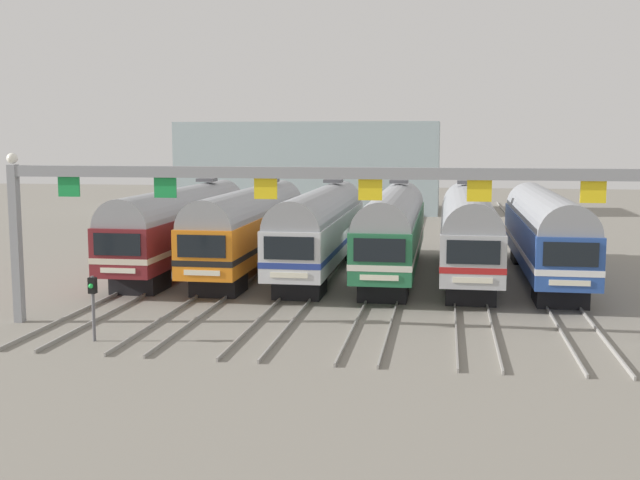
{
  "coord_description": "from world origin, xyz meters",
  "views": [
    {
      "loc": [
        4.83,
        -43.25,
        7.56
      ],
      "look_at": [
        -1.86,
        -1.18,
        2.07
      ],
      "focal_mm": 44.45,
      "sensor_mm": 36.0,
      "label": 1
    }
  ],
  "objects_px": {
    "commuter_train_orange": "(250,225)",
    "commuter_train_green": "(393,228)",
    "commuter_train_blue": "(545,230)",
    "commuter_train_silver": "(320,226)",
    "yard_signal_mast": "(93,296)",
    "commuter_train_maroon": "(181,224)",
    "catenary_gantry": "(317,197)",
    "commuter_train_stainless": "(468,229)"
  },
  "relations": [
    {
      "from": "catenary_gantry",
      "to": "commuter_train_green",
      "type": "bearing_deg",
      "value": 81.49
    },
    {
      "from": "commuter_train_green",
      "to": "commuter_train_blue",
      "type": "xyz_separation_m",
      "value": [
        8.08,
        -0.0,
        -0.0
      ]
    },
    {
      "from": "commuter_train_orange",
      "to": "yard_signal_mast",
      "type": "relative_size",
      "value": 7.3
    },
    {
      "from": "commuter_train_orange",
      "to": "commuter_train_silver",
      "type": "xyz_separation_m",
      "value": [
        4.04,
        0.0,
        0.0
      ]
    },
    {
      "from": "commuter_train_blue",
      "to": "yard_signal_mast",
      "type": "height_order",
      "value": "commuter_train_blue"
    },
    {
      "from": "commuter_train_blue",
      "to": "catenary_gantry",
      "type": "relative_size",
      "value": 0.71
    },
    {
      "from": "commuter_train_green",
      "to": "commuter_train_stainless",
      "type": "relative_size",
      "value": 1.0
    },
    {
      "from": "commuter_train_green",
      "to": "commuter_train_orange",
      "type": "bearing_deg",
      "value": 180.0
    },
    {
      "from": "commuter_train_green",
      "to": "commuter_train_maroon",
      "type": "bearing_deg",
      "value": 180.0
    },
    {
      "from": "commuter_train_maroon",
      "to": "commuter_train_orange",
      "type": "relative_size",
      "value": 1.0
    },
    {
      "from": "commuter_train_orange",
      "to": "commuter_train_green",
      "type": "bearing_deg",
      "value": 0.0
    },
    {
      "from": "commuter_train_stainless",
      "to": "yard_signal_mast",
      "type": "relative_size",
      "value": 7.3
    },
    {
      "from": "commuter_train_maroon",
      "to": "yard_signal_mast",
      "type": "height_order",
      "value": "commuter_train_maroon"
    },
    {
      "from": "commuter_train_maroon",
      "to": "commuter_train_green",
      "type": "bearing_deg",
      "value": 0.0
    },
    {
      "from": "commuter_train_green",
      "to": "yard_signal_mast",
      "type": "relative_size",
      "value": 7.3
    },
    {
      "from": "commuter_train_stainless",
      "to": "commuter_train_blue",
      "type": "xyz_separation_m",
      "value": [
        4.04,
        -0.0,
        -0.0
      ]
    },
    {
      "from": "commuter_train_blue",
      "to": "commuter_train_silver",
      "type": "bearing_deg",
      "value": 179.98
    },
    {
      "from": "commuter_train_maroon",
      "to": "commuter_train_blue",
      "type": "height_order",
      "value": "commuter_train_maroon"
    },
    {
      "from": "commuter_train_stainless",
      "to": "commuter_train_orange",
      "type": "bearing_deg",
      "value": 180.0
    },
    {
      "from": "commuter_train_maroon",
      "to": "commuter_train_green",
      "type": "distance_m",
      "value": 12.12
    },
    {
      "from": "commuter_train_silver",
      "to": "catenary_gantry",
      "type": "height_order",
      "value": "catenary_gantry"
    },
    {
      "from": "commuter_train_green",
      "to": "yard_signal_mast",
      "type": "distance_m",
      "value": 18.93
    },
    {
      "from": "catenary_gantry",
      "to": "commuter_train_maroon",
      "type": "bearing_deg",
      "value": 126.81
    },
    {
      "from": "commuter_train_green",
      "to": "yard_signal_mast",
      "type": "height_order",
      "value": "commuter_train_green"
    },
    {
      "from": "commuter_train_blue",
      "to": "yard_signal_mast",
      "type": "relative_size",
      "value": 7.3
    },
    {
      "from": "yard_signal_mast",
      "to": "commuter_train_orange",
      "type": "bearing_deg",
      "value": 82.8
    },
    {
      "from": "commuter_train_silver",
      "to": "commuter_train_green",
      "type": "distance_m",
      "value": 4.04
    },
    {
      "from": "commuter_train_stainless",
      "to": "yard_signal_mast",
      "type": "distance_m",
      "value": 21.36
    },
    {
      "from": "commuter_train_orange",
      "to": "commuter_train_green",
      "type": "xyz_separation_m",
      "value": [
        8.08,
        0.0,
        0.0
      ]
    },
    {
      "from": "commuter_train_green",
      "to": "catenary_gantry",
      "type": "distance_m",
      "value": 13.91
    },
    {
      "from": "commuter_train_maroon",
      "to": "commuter_train_blue",
      "type": "bearing_deg",
      "value": -0.01
    },
    {
      "from": "commuter_train_orange",
      "to": "commuter_train_blue",
      "type": "relative_size",
      "value": 1.0
    },
    {
      "from": "commuter_train_orange",
      "to": "catenary_gantry",
      "type": "xyz_separation_m",
      "value": [
        6.06,
        -13.5,
        2.66
      ]
    },
    {
      "from": "yard_signal_mast",
      "to": "commuter_train_blue",
      "type": "bearing_deg",
      "value": 41.32
    },
    {
      "from": "commuter_train_green",
      "to": "commuter_train_blue",
      "type": "height_order",
      "value": "commuter_train_green"
    },
    {
      "from": "commuter_train_silver",
      "to": "yard_signal_mast",
      "type": "distance_m",
      "value": 17.12
    },
    {
      "from": "commuter_train_maroon",
      "to": "yard_signal_mast",
      "type": "relative_size",
      "value": 7.3
    },
    {
      "from": "commuter_train_maroon",
      "to": "commuter_train_green",
      "type": "height_order",
      "value": "same"
    },
    {
      "from": "commuter_train_blue",
      "to": "catenary_gantry",
      "type": "xyz_separation_m",
      "value": [
        -10.1,
        -13.49,
        2.66
      ]
    },
    {
      "from": "commuter_train_maroon",
      "to": "catenary_gantry",
      "type": "xyz_separation_m",
      "value": [
        10.1,
        -13.5,
        2.66
      ]
    },
    {
      "from": "commuter_train_stainless",
      "to": "yard_signal_mast",
      "type": "xyz_separation_m",
      "value": [
        -14.14,
        -15.99,
        -0.95
      ]
    },
    {
      "from": "commuter_train_silver",
      "to": "catenary_gantry",
      "type": "xyz_separation_m",
      "value": [
        2.02,
        -13.5,
        2.66
      ]
    }
  ]
}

